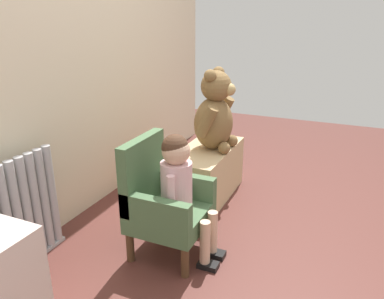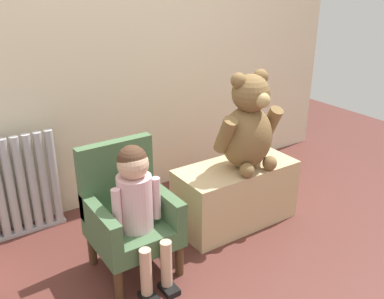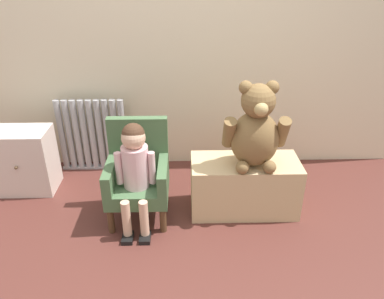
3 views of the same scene
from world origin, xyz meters
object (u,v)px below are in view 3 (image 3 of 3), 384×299
Objects in this scene: radiator at (93,136)px; large_teddy_bear at (256,130)px; small_dresser at (25,160)px; child_figure at (135,162)px; low_bench at (244,186)px; child_armchair at (138,173)px.

radiator is 1.07× the size of large_teddy_bear.
small_dresser is at bearing -146.54° from radiator.
radiator is 1.39m from large_teddy_bear.
large_teddy_bear reaches higher than radiator.
small_dresser is 0.69× the size of child_figure.
child_figure is at bearing -169.53° from low_bench.
large_teddy_bear is at bearing -46.35° from low_bench.
large_teddy_bear is at bearing 6.97° from child_figure.
large_teddy_bear is (1.65, -0.34, 0.39)m from small_dresser.
low_bench is (0.72, 0.13, -0.27)m from child_figure.
low_bench is at bearing -10.48° from small_dresser.
child_armchair is at bearing 90.00° from child_figure.
radiator is 0.76m from child_armchair.
low_bench is (0.72, 0.02, -0.12)m from child_armchair.
child_armchair reaches higher than low_bench.
small_dresser is 0.67× the size of low_bench.
large_teddy_bear is (0.04, -0.04, 0.44)m from low_bench.
large_teddy_bear is (1.20, -0.63, 0.33)m from radiator.
large_teddy_bear reaches higher than small_dresser.
child_armchair is at bearing 178.72° from large_teddy_bear.
small_dresser is (-0.45, -0.30, -0.06)m from radiator.
small_dresser is 0.94m from child_armchair.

